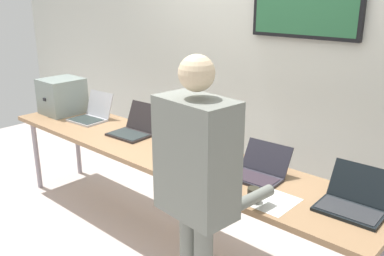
{
  "coord_description": "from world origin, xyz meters",
  "views": [
    {
      "loc": [
        2.29,
        -2.2,
        2.03
      ],
      "look_at": [
        0.2,
        0.11,
        1.0
      ],
      "focal_mm": 39.27,
      "sensor_mm": 36.0,
      "label": 1
    }
  ],
  "objects_px": {
    "laptop_station_2": "(188,146)",
    "laptop_station_3": "(259,170)",
    "laptop_station_1": "(135,128)",
    "person": "(197,178)",
    "laptop_station_0": "(92,114)",
    "laptop_station_4": "(354,201)",
    "equipment_box": "(62,96)",
    "coffee_mug": "(253,195)",
    "workbench": "(164,155)"
  },
  "relations": [
    {
      "from": "laptop_station_1",
      "to": "laptop_station_3",
      "type": "distance_m",
      "value": 1.33
    },
    {
      "from": "laptop_station_3",
      "to": "coffee_mug",
      "type": "xyz_separation_m",
      "value": [
        0.17,
        -0.32,
        -0.01
      ]
    },
    {
      "from": "laptop_station_4",
      "to": "person",
      "type": "distance_m",
      "value": 0.95
    },
    {
      "from": "laptop_station_0",
      "to": "laptop_station_1",
      "type": "distance_m",
      "value": 0.65
    },
    {
      "from": "laptop_station_0",
      "to": "laptop_station_3",
      "type": "relative_size",
      "value": 1.02
    },
    {
      "from": "laptop_station_0",
      "to": "laptop_station_3",
      "type": "bearing_deg",
      "value": -0.55
    },
    {
      "from": "equipment_box",
      "to": "laptop_station_1",
      "type": "xyz_separation_m",
      "value": [
        1.08,
        0.05,
        -0.12
      ]
    },
    {
      "from": "workbench",
      "to": "person",
      "type": "height_order",
      "value": "person"
    },
    {
      "from": "workbench",
      "to": "laptop_station_3",
      "type": "distance_m",
      "value": 0.87
    },
    {
      "from": "coffee_mug",
      "to": "workbench",
      "type": "bearing_deg",
      "value": 166.38
    },
    {
      "from": "laptop_station_2",
      "to": "person",
      "type": "relative_size",
      "value": 0.2
    },
    {
      "from": "equipment_box",
      "to": "laptop_station_3",
      "type": "relative_size",
      "value": 1.12
    },
    {
      "from": "laptop_station_1",
      "to": "laptop_station_3",
      "type": "height_order",
      "value": "laptop_station_1"
    },
    {
      "from": "laptop_station_2",
      "to": "laptop_station_3",
      "type": "height_order",
      "value": "laptop_station_2"
    },
    {
      "from": "laptop_station_4",
      "to": "laptop_station_0",
      "type": "bearing_deg",
      "value": 179.6
    },
    {
      "from": "equipment_box",
      "to": "laptop_station_0",
      "type": "relative_size",
      "value": 1.09
    },
    {
      "from": "laptop_station_1",
      "to": "coffee_mug",
      "type": "relative_size",
      "value": 4.3
    },
    {
      "from": "coffee_mug",
      "to": "laptop_station_0",
      "type": "bearing_deg",
      "value": 171.0
    },
    {
      "from": "laptop_station_0",
      "to": "laptop_station_4",
      "type": "distance_m",
      "value": 2.64
    },
    {
      "from": "equipment_box",
      "to": "laptop_station_4",
      "type": "relative_size",
      "value": 1.05
    },
    {
      "from": "laptop_station_3",
      "to": "equipment_box",
      "type": "bearing_deg",
      "value": -179.24
    },
    {
      "from": "equipment_box",
      "to": "laptop_station_3",
      "type": "bearing_deg",
      "value": 0.76
    },
    {
      "from": "laptop_station_1",
      "to": "person",
      "type": "height_order",
      "value": "person"
    },
    {
      "from": "equipment_box",
      "to": "laptop_station_0",
      "type": "xyz_separation_m",
      "value": [
        0.43,
        0.05,
        -0.12
      ]
    },
    {
      "from": "laptop_station_0",
      "to": "coffee_mug",
      "type": "distance_m",
      "value": 2.18
    },
    {
      "from": "laptop_station_0",
      "to": "coffee_mug",
      "type": "xyz_separation_m",
      "value": [
        2.15,
        -0.34,
        -0.02
      ]
    },
    {
      "from": "laptop_station_4",
      "to": "workbench",
      "type": "bearing_deg",
      "value": -177.27
    },
    {
      "from": "laptop_station_2",
      "to": "laptop_station_4",
      "type": "distance_m",
      "value": 1.32
    },
    {
      "from": "laptop_station_0",
      "to": "laptop_station_1",
      "type": "bearing_deg",
      "value": 0.06
    },
    {
      "from": "workbench",
      "to": "coffee_mug",
      "type": "bearing_deg",
      "value": -13.62
    },
    {
      "from": "workbench",
      "to": "equipment_box",
      "type": "distance_m",
      "value": 1.57
    },
    {
      "from": "laptop_station_3",
      "to": "laptop_station_4",
      "type": "distance_m",
      "value": 0.66
    },
    {
      "from": "laptop_station_2",
      "to": "coffee_mug",
      "type": "xyz_separation_m",
      "value": [
        0.83,
        -0.32,
        -0.01
      ]
    },
    {
      "from": "laptop_station_3",
      "to": "coffee_mug",
      "type": "height_order",
      "value": "laptop_station_3"
    },
    {
      "from": "laptop_station_1",
      "to": "laptop_station_2",
      "type": "relative_size",
      "value": 1.11
    },
    {
      "from": "laptop_station_1",
      "to": "laptop_station_2",
      "type": "bearing_deg",
      "value": -2.13
    },
    {
      "from": "laptop_station_4",
      "to": "laptop_station_1",
      "type": "bearing_deg",
      "value": 179.45
    },
    {
      "from": "laptop_station_2",
      "to": "workbench",
      "type": "bearing_deg",
      "value": -161.63
    },
    {
      "from": "workbench",
      "to": "laptop_station_4",
      "type": "relative_size",
      "value": 9.29
    },
    {
      "from": "person",
      "to": "laptop_station_1",
      "type": "bearing_deg",
      "value": 152.63
    },
    {
      "from": "laptop_station_2",
      "to": "laptop_station_4",
      "type": "relative_size",
      "value": 0.9
    },
    {
      "from": "laptop_station_4",
      "to": "coffee_mug",
      "type": "distance_m",
      "value": 0.58
    },
    {
      "from": "laptop_station_1",
      "to": "laptop_station_4",
      "type": "height_order",
      "value": "laptop_station_1"
    },
    {
      "from": "equipment_box",
      "to": "laptop_station_1",
      "type": "height_order",
      "value": "equipment_box"
    },
    {
      "from": "laptop_station_3",
      "to": "laptop_station_4",
      "type": "relative_size",
      "value": 0.94
    },
    {
      "from": "equipment_box",
      "to": "coffee_mug",
      "type": "height_order",
      "value": "equipment_box"
    },
    {
      "from": "equipment_box",
      "to": "person",
      "type": "bearing_deg",
      "value": -15.04
    },
    {
      "from": "laptop_station_2",
      "to": "laptop_station_3",
      "type": "relative_size",
      "value": 0.96
    },
    {
      "from": "laptop_station_4",
      "to": "coffee_mug",
      "type": "height_order",
      "value": "laptop_station_4"
    },
    {
      "from": "laptop_station_1",
      "to": "laptop_station_2",
      "type": "height_order",
      "value": "laptop_station_1"
    }
  ]
}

